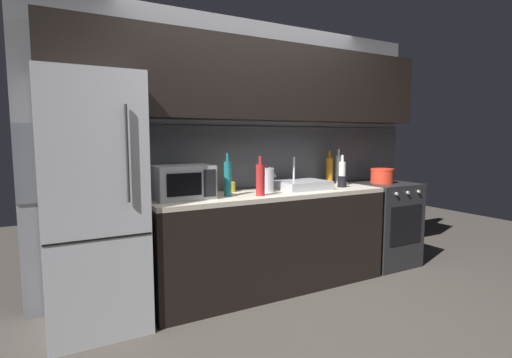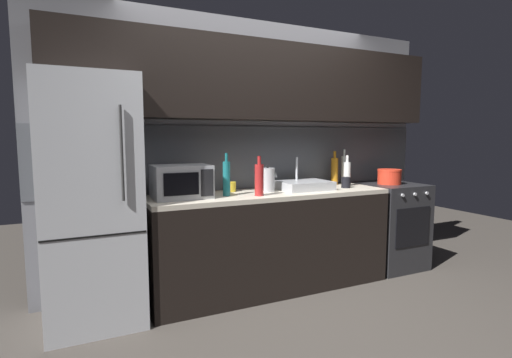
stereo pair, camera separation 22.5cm
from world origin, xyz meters
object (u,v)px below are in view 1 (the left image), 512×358
Objects in this scene: wine_bottle_teal at (228,178)px; wine_bottle_amber at (329,170)px; mug_yellow at (230,187)px; wine_bottle_clear at (338,169)px; microwave at (183,182)px; cooking_pot at (382,176)px; oven_range at (383,223)px; kettle at (267,180)px; mug_dark at (342,182)px; wine_bottle_white at (342,173)px; refrigerator at (93,204)px; wine_bottle_red at (260,179)px.

wine_bottle_teal reaches higher than wine_bottle_amber.
mug_yellow is at bearing 59.93° from wine_bottle_teal.
mug_yellow is at bearing -178.24° from wine_bottle_clear.
microwave is 2.23m from cooking_pot.
oven_range is 3.76× the size of kettle.
mug_yellow is (0.13, 0.22, -0.11)m from wine_bottle_teal.
cooking_pot is (1.42, -0.05, -0.03)m from kettle.
kettle is 2.28× the size of mug_dark.
wine_bottle_white is (0.93, 0.03, 0.02)m from kettle.
wine_bottle_white reaches higher than microwave.
wine_bottle_teal is at bearing -169.67° from wine_bottle_clear.
cooking_pot is at bearing 1.11° from wine_bottle_teal.
wine_bottle_clear is 0.35m from mug_dark.
wine_bottle_teal is at bearing -168.95° from kettle.
wine_bottle_clear is 1.49× the size of cooking_pot.
cooking_pot is at bearing -21.70° from wine_bottle_amber.
wine_bottle_teal reaches higher than mug_dark.
cooking_pot is (1.85, 0.04, -0.07)m from wine_bottle_teal.
wine_bottle_white is (2.41, 0.08, 0.11)m from refrigerator.
wine_bottle_amber is (-0.59, 0.22, 0.60)m from oven_range.
kettle is (0.81, 0.03, -0.03)m from microwave.
oven_range is 2.34m from microwave.
refrigerator is 2.50m from wine_bottle_clear.
refrigerator is at bearing -178.16° from wine_bottle_white.
wine_bottle_white is 0.18m from mug_dark.
mug_yellow is 0.36× the size of cooking_pot.
oven_range is 2.57× the size of wine_bottle_amber.
wine_bottle_clear reaches higher than microwave.
wine_bottle_teal reaches higher than cooking_pot.
refrigerator reaches higher than wine_bottle_amber.
oven_range is 0.53m from cooking_pot.
wine_bottle_amber is at bearing 11.07° from kettle.
kettle is 1.02m from wine_bottle_clear.
kettle is 0.93m from wine_bottle_white.
oven_range is at bearing -6.02° from mug_yellow.
wine_bottle_amber reaches higher than kettle.
wine_bottle_clear reaches higher than wine_bottle_white.
wine_bottle_teal is 0.28m from wine_bottle_red.
mug_yellow is (-1.30, -0.04, -0.11)m from wine_bottle_clear.
microwave is (0.68, 0.02, 0.12)m from refrigerator.
oven_range is 2.48× the size of wine_bottle_teal.
wine_bottle_clear is at bearing 17.58° from wine_bottle_red.
mug_dark is 0.61m from cooking_pot.
refrigerator is 20.56× the size of mug_yellow.
wine_bottle_red is 1.24m from wine_bottle_clear.
microwave is at bearing 177.68° from mug_dark.
mug_dark is (-0.06, -0.27, -0.09)m from wine_bottle_amber.
mug_dark is at bearing -1.18° from refrigerator.
wine_bottle_amber is 0.15m from wine_bottle_white.
mug_yellow is (-0.12, 0.33, -0.10)m from wine_bottle_red.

